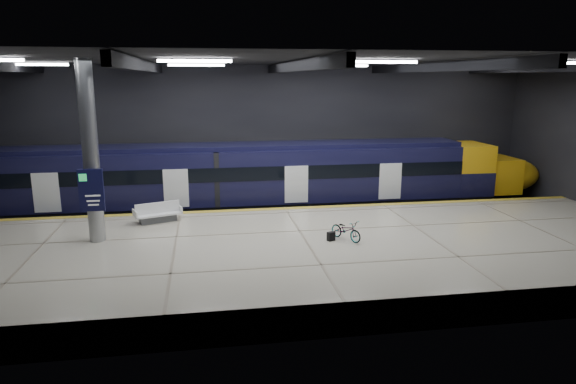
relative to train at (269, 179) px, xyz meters
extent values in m
plane|color=black|center=(0.42, -5.50, -2.06)|extent=(30.00, 30.00, 0.00)
cube|color=black|center=(0.42, 2.50, 1.94)|extent=(30.00, 0.10, 8.00)
cube|color=black|center=(0.42, -13.50, 1.94)|extent=(30.00, 0.10, 8.00)
cube|color=black|center=(0.42, -5.50, 5.94)|extent=(30.00, 16.00, 0.10)
cube|color=black|center=(-5.58, -5.50, 5.69)|extent=(0.25, 16.00, 0.40)
cube|color=black|center=(0.42, -5.50, 5.69)|extent=(0.25, 16.00, 0.40)
cube|color=black|center=(6.42, -5.50, 5.69)|extent=(0.25, 16.00, 0.40)
cube|color=black|center=(12.42, -5.50, 5.69)|extent=(0.25, 16.00, 0.40)
cube|color=white|center=(-3.58, -7.50, 5.82)|extent=(2.60, 0.18, 0.10)
cube|color=white|center=(3.42, -7.50, 5.82)|extent=(2.60, 0.18, 0.10)
cube|color=white|center=(10.42, -7.50, 5.82)|extent=(2.60, 0.18, 0.10)
cube|color=white|center=(-10.58, -1.50, 5.82)|extent=(2.60, 0.18, 0.10)
cube|color=white|center=(-3.58, -1.50, 5.82)|extent=(2.60, 0.18, 0.10)
cube|color=white|center=(3.42, -1.50, 5.82)|extent=(2.60, 0.18, 0.10)
cube|color=white|center=(10.42, -1.50, 5.82)|extent=(2.60, 0.18, 0.10)
cube|color=beige|center=(0.42, -8.00, -1.51)|extent=(30.00, 11.00, 1.10)
cube|color=gold|center=(0.42, -2.75, -0.95)|extent=(30.00, 0.40, 0.01)
cube|color=gray|center=(0.42, -0.72, -1.98)|extent=(30.00, 0.08, 0.16)
cube|color=gray|center=(0.42, 0.72, -1.98)|extent=(30.00, 0.08, 0.16)
cube|color=black|center=(-1.80, 0.00, -1.51)|extent=(24.00, 2.58, 0.80)
cube|color=black|center=(-1.80, 0.00, 0.27)|extent=(24.00, 2.80, 2.75)
cube|color=black|center=(-1.80, 0.00, 1.76)|extent=(24.00, 2.30, 0.24)
cube|color=black|center=(-1.80, -1.41, 0.54)|extent=(24.00, 0.04, 0.70)
cube|color=white|center=(1.20, -1.41, -0.06)|extent=(1.20, 0.05, 1.90)
cube|color=#EFAB14|center=(11.20, 0.00, 0.27)|extent=(2.00, 2.80, 2.75)
ellipsoid|color=#EFAB14|center=(13.80, 0.00, -0.21)|extent=(3.60, 2.52, 1.90)
cube|color=black|center=(11.50, 0.00, 0.44)|extent=(1.60, 2.38, 0.80)
cube|color=#595B60|center=(-5.47, -4.18, -0.81)|extent=(1.63, 0.98, 0.29)
cube|color=white|center=(-5.47, -4.18, -0.59)|extent=(2.11, 1.43, 0.08)
cube|color=white|center=(-5.47, -4.18, -0.32)|extent=(1.86, 0.73, 0.49)
cube|color=white|center=(-6.39, -4.51, -0.47)|extent=(0.33, 0.80, 0.29)
cube|color=white|center=(-4.56, -3.85, -0.47)|extent=(0.33, 0.80, 0.29)
imported|color=#99999E|center=(1.99, -7.98, -0.56)|extent=(1.24, 1.58, 0.80)
cube|color=black|center=(1.39, -7.98, -0.78)|extent=(0.35, 0.29, 0.35)
cylinder|color=#9EA0A5|center=(-7.58, -6.50, 2.49)|extent=(0.60, 0.60, 6.90)
cube|color=#0E0F35|center=(-7.58, -6.92, 1.14)|extent=(0.90, 0.12, 1.60)
camera|label=1|loc=(-3.35, -26.54, 5.24)|focal=32.00mm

